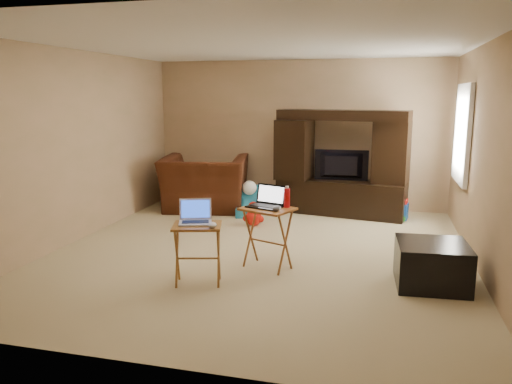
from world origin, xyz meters
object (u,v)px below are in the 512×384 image
(push_toy, at_px, (392,208))
(ottoman, at_px, (432,264))
(laptop_right, at_px, (265,197))
(mouse_left, at_px, (213,225))
(recliner, at_px, (205,183))
(tray_table_left, at_px, (198,254))
(tray_table_right, at_px, (267,238))
(plush_toy, at_px, (254,214))
(entertainment_center, at_px, (341,163))
(water_bottle, at_px, (287,198))
(laptop_left, at_px, (195,212))
(mouse_right, at_px, (277,208))
(child_rocker, at_px, (248,201))
(television, at_px, (341,166))

(push_toy, distance_m, ottoman, 2.78)
(laptop_right, height_order, mouse_left, laptop_right)
(recliner, relative_size, ottoman, 1.99)
(tray_table_left, bearing_deg, tray_table_right, 32.73)
(plush_toy, bearing_deg, entertainment_center, 41.27)
(laptop_right, xyz_separation_m, water_bottle, (0.24, 0.06, -0.01))
(tray_table_left, xyz_separation_m, water_bottle, (0.78, 0.73, 0.48))
(tray_table_right, height_order, laptop_left, laptop_left)
(plush_toy, distance_m, push_toy, 2.19)
(tray_table_left, bearing_deg, water_bottle, 27.60)
(ottoman, height_order, laptop_left, laptop_left)
(entertainment_center, relative_size, mouse_right, 14.62)
(child_rocker, relative_size, tray_table_left, 0.79)
(ottoman, bearing_deg, tray_table_left, -166.79)
(ottoman, bearing_deg, push_toy, 97.44)
(mouse_right, bearing_deg, tray_table_right, 137.29)
(television, xyz_separation_m, laptop_right, (-0.61, -2.72, 0.01))
(tray_table_left, relative_size, mouse_left, 4.92)
(plush_toy, height_order, laptop_left, laptop_left)
(tray_table_left, bearing_deg, entertainment_center, 56.07)
(child_rocker, xyz_separation_m, laptop_right, (0.82, -2.27, 0.56))
(television, bearing_deg, tray_table_left, 69.87)
(ottoman, xyz_separation_m, mouse_right, (-1.61, -0.02, 0.50))
(ottoman, distance_m, mouse_right, 1.69)
(laptop_left, distance_m, mouse_left, 0.26)
(recliner, height_order, ottoman, recliner)
(laptop_right, height_order, water_bottle, laptop_right)
(entertainment_center, distance_m, child_rocker, 1.62)
(entertainment_center, height_order, laptop_left, entertainment_center)
(plush_toy, relative_size, mouse_left, 2.86)
(tray_table_right, bearing_deg, mouse_left, -96.70)
(recliner, relative_size, push_toy, 2.79)
(entertainment_center, distance_m, tray_table_right, 2.89)
(child_rocker, bearing_deg, tray_table_right, -82.55)
(television, relative_size, water_bottle, 4.01)
(tray_table_left, distance_m, mouse_left, 0.40)
(mouse_right, bearing_deg, laptop_right, 140.53)
(child_rocker, relative_size, tray_table_right, 0.72)
(plush_toy, relative_size, laptop_right, 1.01)
(plush_toy, distance_m, laptop_right, 1.93)
(mouse_right, bearing_deg, water_bottle, 70.71)
(plush_toy, distance_m, ottoman, 3.00)
(recliner, distance_m, push_toy, 3.07)
(laptop_right, bearing_deg, mouse_left, -97.54)
(mouse_left, bearing_deg, tray_table_left, 159.78)
(recliner, height_order, tray_table_left, recliner)
(tray_table_left, height_order, mouse_left, mouse_left)
(plush_toy, height_order, laptop_right, laptop_right)
(mouse_right, bearing_deg, child_rocker, 112.24)
(tray_table_left, xyz_separation_m, laptop_right, (0.54, 0.67, 0.50))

